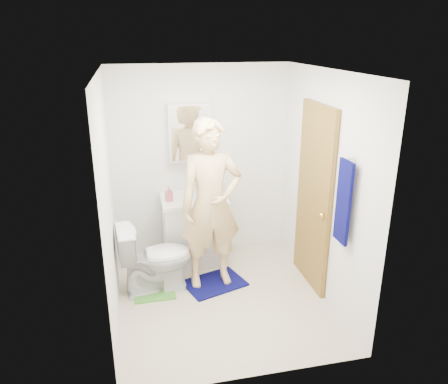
# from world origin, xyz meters

# --- Properties ---
(floor) EXTENTS (2.20, 2.40, 0.02)m
(floor) POSITION_xyz_m (0.00, 0.00, -0.01)
(floor) COLOR beige
(floor) RESTS_ON ground
(ceiling) EXTENTS (2.20, 2.40, 0.02)m
(ceiling) POSITION_xyz_m (0.00, 0.00, 2.41)
(ceiling) COLOR white
(ceiling) RESTS_ON ground
(wall_back) EXTENTS (2.20, 0.02, 2.40)m
(wall_back) POSITION_xyz_m (0.00, 1.21, 1.20)
(wall_back) COLOR white
(wall_back) RESTS_ON ground
(wall_front) EXTENTS (2.20, 0.02, 2.40)m
(wall_front) POSITION_xyz_m (0.00, -1.21, 1.20)
(wall_front) COLOR white
(wall_front) RESTS_ON ground
(wall_left) EXTENTS (0.02, 2.40, 2.40)m
(wall_left) POSITION_xyz_m (-1.11, 0.00, 1.20)
(wall_left) COLOR white
(wall_left) RESTS_ON ground
(wall_right) EXTENTS (0.02, 2.40, 2.40)m
(wall_right) POSITION_xyz_m (1.11, 0.00, 1.20)
(wall_right) COLOR white
(wall_right) RESTS_ON ground
(vanity_cabinet) EXTENTS (0.75, 0.55, 0.80)m
(vanity_cabinet) POSITION_xyz_m (-0.15, 0.91, 0.40)
(vanity_cabinet) COLOR white
(vanity_cabinet) RESTS_ON floor
(countertop) EXTENTS (0.79, 0.59, 0.05)m
(countertop) POSITION_xyz_m (-0.15, 0.91, 0.83)
(countertop) COLOR white
(countertop) RESTS_ON vanity_cabinet
(sink_basin) EXTENTS (0.40, 0.40, 0.03)m
(sink_basin) POSITION_xyz_m (-0.15, 0.91, 0.84)
(sink_basin) COLOR white
(sink_basin) RESTS_ON countertop
(faucet) EXTENTS (0.03, 0.03, 0.12)m
(faucet) POSITION_xyz_m (-0.15, 1.09, 0.91)
(faucet) COLOR silver
(faucet) RESTS_ON countertop
(medicine_cabinet) EXTENTS (0.50, 0.12, 0.70)m
(medicine_cabinet) POSITION_xyz_m (-0.15, 1.14, 1.60)
(medicine_cabinet) COLOR white
(medicine_cabinet) RESTS_ON wall_back
(mirror_panel) EXTENTS (0.46, 0.01, 0.66)m
(mirror_panel) POSITION_xyz_m (-0.15, 1.08, 1.60)
(mirror_panel) COLOR white
(mirror_panel) RESTS_ON wall_back
(door) EXTENTS (0.05, 0.80, 2.05)m
(door) POSITION_xyz_m (1.07, 0.15, 1.02)
(door) COLOR olive
(door) RESTS_ON ground
(door_knob) EXTENTS (0.07, 0.07, 0.07)m
(door_knob) POSITION_xyz_m (1.03, -0.17, 0.95)
(door_knob) COLOR gold
(door_knob) RESTS_ON door
(towel) EXTENTS (0.03, 0.24, 0.80)m
(towel) POSITION_xyz_m (1.03, -0.57, 1.25)
(towel) COLOR #08084D
(towel) RESTS_ON wall_right
(towel_hook) EXTENTS (0.06, 0.02, 0.02)m
(towel_hook) POSITION_xyz_m (1.07, -0.57, 1.67)
(towel_hook) COLOR silver
(towel_hook) RESTS_ON wall_right
(toilet) EXTENTS (0.83, 0.52, 0.80)m
(toilet) POSITION_xyz_m (-0.68, 0.32, 0.40)
(toilet) COLOR white
(toilet) RESTS_ON floor
(bath_mat) EXTENTS (0.77, 0.65, 0.02)m
(bath_mat) POSITION_xyz_m (-0.02, 0.29, 0.01)
(bath_mat) COLOR #08084D
(bath_mat) RESTS_ON floor
(green_rug) EXTENTS (0.45, 0.38, 0.02)m
(green_rug) POSITION_xyz_m (-0.71, 0.26, 0.01)
(green_rug) COLOR #4FA236
(green_rug) RESTS_ON floor
(soap_dispenser) EXTENTS (0.09, 0.09, 0.18)m
(soap_dispenser) POSITION_xyz_m (-0.45, 0.86, 0.94)
(soap_dispenser) COLOR #B3535F
(soap_dispenser) RESTS_ON countertop
(toothbrush_cup) EXTENTS (0.17, 0.17, 0.10)m
(toothbrush_cup) POSITION_xyz_m (-0.01, 1.04, 0.90)
(toothbrush_cup) COLOR #6E3B83
(toothbrush_cup) RESTS_ON countertop
(man) EXTENTS (0.72, 0.50, 1.89)m
(man) POSITION_xyz_m (-0.05, 0.33, 0.97)
(man) COLOR #E2BD7F
(man) RESTS_ON bath_mat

